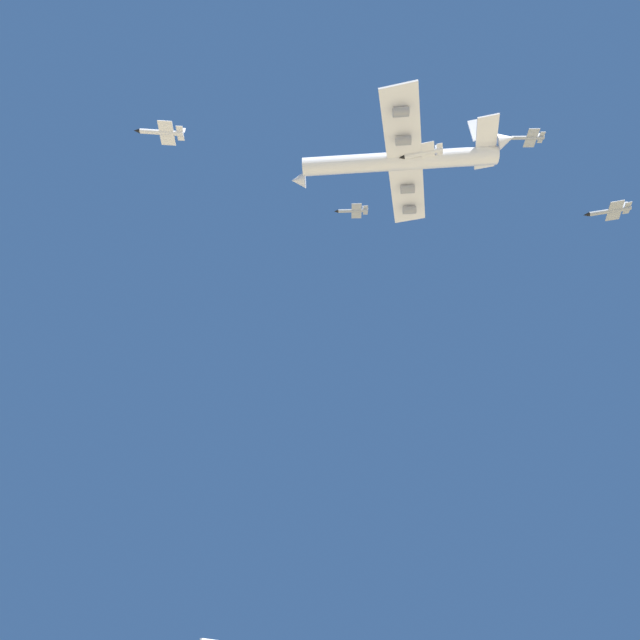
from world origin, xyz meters
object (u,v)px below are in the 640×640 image
at_px(carrier_jet, 403,161).
at_px(chase_jet_high_escort, 162,132).
at_px(chase_jet_trailing, 423,153).
at_px(chase_jet_left_wing, 527,138).
at_px(chase_jet_right_wing, 353,211).
at_px(chase_jet_lead, 610,211).

distance_m(carrier_jet, chase_jet_high_escort, 80.82).
bearing_deg(chase_jet_trailing, chase_jet_high_escort, 22.44).
distance_m(chase_jet_left_wing, chase_jet_right_wing, 75.15).
bearing_deg(chase_jet_left_wing, chase_jet_high_escort, 11.22).
height_order(chase_jet_lead, chase_jet_right_wing, chase_jet_right_wing).
relative_size(chase_jet_lead, chase_jet_high_escort, 1.02).
relative_size(chase_jet_left_wing, chase_jet_trailing, 0.94).
bearing_deg(carrier_jet, chase_jet_right_wing, -57.05).
bearing_deg(chase_jet_left_wing, chase_jet_lead, -178.72).
distance_m(chase_jet_trailing, chase_jet_high_escort, 85.93).
height_order(chase_jet_trailing, chase_jet_high_escort, chase_jet_trailing).
distance_m(carrier_jet, chase_jet_trailing, 7.77).
distance_m(chase_jet_lead, chase_jet_trailing, 65.47).
height_order(chase_jet_right_wing, chase_jet_trailing, chase_jet_right_wing).
distance_m(chase_jet_lead, chase_jet_right_wing, 98.40).
relative_size(carrier_jet, chase_jet_left_wing, 5.11).
relative_size(chase_jet_lead, chase_jet_right_wing, 1.08).
distance_m(chase_jet_lead, chase_jet_high_escort, 148.22).
bearing_deg(chase_jet_lead, carrier_jet, 17.57).
xyz_separation_m(carrier_jet, chase_jet_lead, (-55.23, 40.99, -19.69)).
bearing_deg(carrier_jet, chase_jet_high_escort, 25.74).
bearing_deg(carrier_jet, chase_jet_trailing, 160.13).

